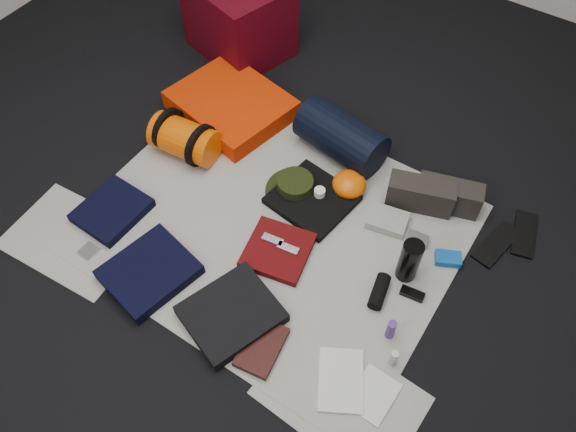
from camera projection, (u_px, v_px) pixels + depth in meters
The scene contains 37 objects.
floor at pixel (272, 227), 2.55m from camera, with size 4.50×4.50×0.02m, color black.
newspaper_mat at pixel (272, 225), 2.54m from camera, with size 1.60×1.30×0.01m, color #BAB9AC.
newspaper_sheet_front_left at pixel (73, 239), 2.50m from camera, with size 0.58×0.40×0.00m, color #BAB9AC.
newspaper_sheet_front_right at pixel (341, 396), 2.10m from camera, with size 0.58×0.40×0.00m, color #BAB9AC.
red_cabinet at pixel (239, 17), 3.10m from camera, with size 0.51×0.43×0.43m, color #4C0510.
sleeping_pad at pixel (231, 104), 2.92m from camera, with size 0.57×0.46×0.10m, color red.
stuff_sack at pixel (185, 139), 2.72m from camera, with size 0.19×0.19×0.32m, color #DC5103.
sack_strap_left at pixel (169, 129), 2.74m from camera, with size 0.22×0.22×0.03m, color black.
sack_strap_right at pixel (201, 146), 2.68m from camera, with size 0.22×0.22×0.03m, color black.
navy_duffel at pixel (341, 136), 2.70m from camera, with size 0.23×0.23×0.43m, color black.
boonie_brim at pixel (295, 191), 2.65m from camera, with size 0.29×0.29×0.01m, color black.
boonie_crown at pixel (295, 185), 2.62m from camera, with size 0.17×0.17×0.07m, color black.
hiking_boot_left at pixel (421, 194), 2.55m from camera, with size 0.30×0.11×0.15m, color #292620.
hiking_boot_right at pixel (449, 196), 2.55m from camera, with size 0.29×0.11×0.14m, color #292620.
flip_flop_left at pixel (496, 244), 2.48m from camera, with size 0.10×0.26×0.01m, color black.
flip_flop_right at pixel (524, 234), 2.51m from camera, with size 0.09×0.25×0.01m, color black.
trousers_navy_a at pixel (112, 210), 2.56m from camera, with size 0.26×0.30×0.05m, color black.
trousers_navy_b at pixel (149, 272), 2.37m from camera, with size 0.31×0.35×0.05m, color black.
trousers_charcoal at pixel (231, 314), 2.25m from camera, with size 0.31×0.36×0.06m, color black.
black_tshirt at pixel (312, 199), 2.60m from camera, with size 0.34×0.32×0.03m, color black.
red_shirt at pixel (278, 250), 2.44m from camera, with size 0.27×0.27×0.04m, color #50080A.
orange_stuff_sack at pixel (349, 184), 2.61m from camera, with size 0.16×0.16×0.10m, color #DC5103.
first_aid_pouch at pixel (388, 220), 2.53m from camera, with size 0.17×0.13×0.04m, color gray.
water_bottle at pixel (409, 261), 2.30m from camera, with size 0.09×0.09×0.22m, color black.
speaker at pixel (379, 291), 2.31m from camera, with size 0.06×0.06×0.15m, color black.
compact_camera at pixel (417, 239), 2.47m from camera, with size 0.09×0.05×0.04m, color silver.
cyan_case at pixel (448, 259), 2.42m from camera, with size 0.11×0.07×0.03m, color #104EA0.
toiletry_purple at pixel (391, 329), 2.19m from camera, with size 0.04×0.04×0.11m, color #482475.
toiletry_clear at pixel (394, 358), 2.13m from camera, with size 0.03×0.03×0.09m, color #9DA29D.
paperback_book at pixel (262, 347), 2.19m from camera, with size 0.14×0.22×0.03m, color black.
map_booklet at pixel (341, 380), 2.12m from camera, with size 0.17×0.25×0.01m, color silver.
map_printout at pixel (373, 395), 2.09m from camera, with size 0.15×0.19×0.01m, color silver.
sunglasses at pixel (412, 294), 2.32m from camera, with size 0.10×0.04×0.03m, color black.
key_cluster at pixel (89, 251), 2.45m from camera, with size 0.07×0.07×0.01m, color silver.
tape_roll at pixel (320, 192), 2.58m from camera, with size 0.05×0.05×0.04m, color silver.
energy_bar_a at pixel (273, 240), 2.44m from camera, with size 0.10×0.04×0.01m, color silver.
energy_bar_b at pixel (288, 248), 2.42m from camera, with size 0.10×0.04×0.01m, color silver.
Camera 1 is at (0.85, -1.17, 2.10)m, focal length 35.00 mm.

